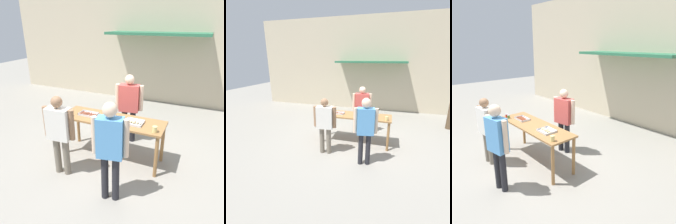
% 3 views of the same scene
% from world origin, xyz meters
% --- Properties ---
extents(ground_plane, '(24.00, 24.00, 0.00)m').
position_xyz_m(ground_plane, '(0.00, 0.00, 0.00)').
color(ground_plane, gray).
extents(building_facade_back, '(12.00, 1.11, 4.50)m').
position_xyz_m(building_facade_back, '(0.00, 3.98, 2.26)').
color(building_facade_back, beige).
rests_on(building_facade_back, ground).
extents(serving_table, '(2.16, 0.69, 0.91)m').
position_xyz_m(serving_table, '(0.00, 0.00, 0.79)').
color(serving_table, olive).
rests_on(serving_table, ground).
extents(food_tray_sausages, '(0.39, 0.25, 0.04)m').
position_xyz_m(food_tray_sausages, '(-0.55, -0.02, 0.92)').
color(food_tray_sausages, silver).
rests_on(food_tray_sausages, serving_table).
extents(food_tray_buns, '(0.36, 0.30, 0.06)m').
position_xyz_m(food_tray_buns, '(0.47, -0.02, 0.93)').
color(food_tray_buns, silver).
rests_on(food_tray_buns, serving_table).
extents(condiment_jar_mustard, '(0.07, 0.07, 0.09)m').
position_xyz_m(condiment_jar_mustard, '(-0.95, -0.23, 0.95)').
color(condiment_jar_mustard, '#B22319').
rests_on(condiment_jar_mustard, serving_table).
extents(condiment_jar_ketchup, '(0.07, 0.07, 0.09)m').
position_xyz_m(condiment_jar_ketchup, '(-0.85, -0.23, 0.95)').
color(condiment_jar_ketchup, '#567A38').
rests_on(condiment_jar_ketchup, serving_table).
extents(beer_cup, '(0.09, 0.09, 0.11)m').
position_xyz_m(beer_cup, '(0.94, -0.22, 0.97)').
color(beer_cup, '#DBC67A').
rests_on(beer_cup, serving_table).
extents(person_server_behind_table, '(0.65, 0.32, 1.66)m').
position_xyz_m(person_server_behind_table, '(0.07, 0.83, 0.98)').
color(person_server_behind_table, '#232328').
rests_on(person_server_behind_table, ground).
extents(person_customer_holding_hotdog, '(0.62, 0.27, 1.57)m').
position_xyz_m(person_customer_holding_hotdog, '(-0.65, -0.88, 0.93)').
color(person_customer_holding_hotdog, '#756B5B').
rests_on(person_customer_holding_hotdog, ground).
extents(person_customer_with_cup, '(0.57, 0.29, 1.71)m').
position_xyz_m(person_customer_with_cup, '(0.47, -1.12, 1.03)').
color(person_customer_with_cup, '#232328').
rests_on(person_customer_with_cup, ground).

